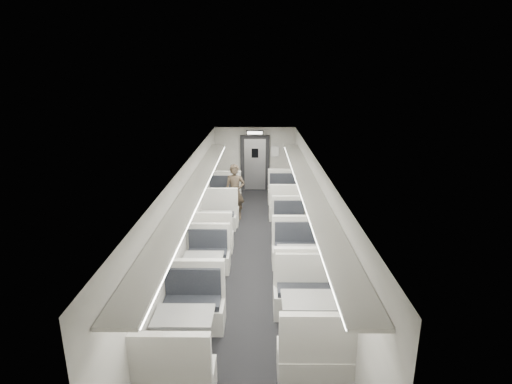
{
  "coord_description": "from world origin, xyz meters",
  "views": [
    {
      "loc": [
        0.16,
        -8.85,
        4.35
      ],
      "look_at": [
        0.08,
        1.5,
        1.24
      ],
      "focal_mm": 28.0,
      "sensor_mm": 36.0,
      "label": 1
    }
  ],
  "objects_px": {
    "booth_left_b": "(216,226)",
    "vestibule_door": "(255,163)",
    "passenger": "(235,192)",
    "exit_sign": "(255,133)",
    "booth_left_a": "(222,203)",
    "booth_left_d": "(185,336)",
    "booth_right_b": "(291,231)",
    "booth_right_a": "(285,199)",
    "booth_right_d": "(309,320)",
    "booth_right_c": "(298,266)",
    "booth_left_c": "(204,271)"
  },
  "relations": [
    {
      "from": "booth_right_a",
      "to": "booth_left_c",
      "type": "bearing_deg",
      "value": -112.22
    },
    {
      "from": "passenger",
      "to": "exit_sign",
      "type": "relative_size",
      "value": 2.75
    },
    {
      "from": "booth_left_a",
      "to": "booth_right_a",
      "type": "xyz_separation_m",
      "value": [
        2.0,
        0.49,
        -0.01
      ]
    },
    {
      "from": "booth_left_b",
      "to": "exit_sign",
      "type": "xyz_separation_m",
      "value": [
        1.0,
        4.22,
        1.92
      ]
    },
    {
      "from": "booth_right_a",
      "to": "booth_right_d",
      "type": "height_order",
      "value": "booth_right_d"
    },
    {
      "from": "booth_right_c",
      "to": "booth_left_a",
      "type": "bearing_deg",
      "value": 115.48
    },
    {
      "from": "booth_left_b",
      "to": "booth_right_b",
      "type": "bearing_deg",
      "value": -9.61
    },
    {
      "from": "booth_left_a",
      "to": "passenger",
      "type": "distance_m",
      "value": 0.68
    },
    {
      "from": "exit_sign",
      "to": "booth_left_c",
      "type": "bearing_deg",
      "value": -98.39
    },
    {
      "from": "booth_right_b",
      "to": "booth_left_b",
      "type": "bearing_deg",
      "value": 170.39
    },
    {
      "from": "booth_right_d",
      "to": "booth_left_d",
      "type": "bearing_deg",
      "value": -167.97
    },
    {
      "from": "booth_right_b",
      "to": "booth_right_c",
      "type": "distance_m",
      "value": 2.02
    },
    {
      "from": "exit_sign",
      "to": "booth_left_d",
      "type": "bearing_deg",
      "value": -96.35
    },
    {
      "from": "booth_right_b",
      "to": "exit_sign",
      "type": "bearing_deg",
      "value": 102.38
    },
    {
      "from": "booth_right_b",
      "to": "booth_right_c",
      "type": "relative_size",
      "value": 0.9
    },
    {
      "from": "booth_right_a",
      "to": "vestibule_door",
      "type": "height_order",
      "value": "vestibule_door"
    },
    {
      "from": "booth_left_b",
      "to": "vestibule_door",
      "type": "height_order",
      "value": "vestibule_door"
    },
    {
      "from": "booth_left_b",
      "to": "vestibule_door",
      "type": "bearing_deg",
      "value": 78.0
    },
    {
      "from": "booth_left_b",
      "to": "booth_right_b",
      "type": "xyz_separation_m",
      "value": [
        2.0,
        -0.34,
        -0.01
      ]
    },
    {
      "from": "booth_left_c",
      "to": "booth_right_a",
      "type": "bearing_deg",
      "value": 67.78
    },
    {
      "from": "booth_right_b",
      "to": "exit_sign",
      "type": "height_order",
      "value": "exit_sign"
    },
    {
      "from": "booth_left_a",
      "to": "exit_sign",
      "type": "relative_size",
      "value": 3.58
    },
    {
      "from": "passenger",
      "to": "exit_sign",
      "type": "distance_m",
      "value": 3.07
    },
    {
      "from": "booth_left_d",
      "to": "booth_right_c",
      "type": "relative_size",
      "value": 1.04
    },
    {
      "from": "booth_left_b",
      "to": "passenger",
      "type": "relative_size",
      "value": 1.18
    },
    {
      "from": "booth_right_c",
      "to": "vestibule_door",
      "type": "xyz_separation_m",
      "value": [
        -1.0,
        7.06,
        0.65
      ]
    },
    {
      "from": "booth_left_a",
      "to": "booth_left_d",
      "type": "distance_m",
      "value": 6.6
    },
    {
      "from": "booth_left_a",
      "to": "booth_left_c",
      "type": "height_order",
      "value": "booth_left_a"
    },
    {
      "from": "booth_left_b",
      "to": "booth_right_a",
      "type": "relative_size",
      "value": 0.94
    },
    {
      "from": "booth_right_b",
      "to": "booth_right_d",
      "type": "distance_m",
      "value": 4.0
    },
    {
      "from": "booth_left_d",
      "to": "booth_right_b",
      "type": "xyz_separation_m",
      "value": [
        2.0,
        4.43,
        -0.05
      ]
    },
    {
      "from": "exit_sign",
      "to": "booth_right_d",
      "type": "bearing_deg",
      "value": -83.33
    },
    {
      "from": "booth_left_c",
      "to": "booth_right_b",
      "type": "relative_size",
      "value": 1.03
    },
    {
      "from": "vestibule_door",
      "to": "exit_sign",
      "type": "xyz_separation_m",
      "value": [
        0.0,
        -0.49,
        1.24
      ]
    },
    {
      "from": "booth_right_c",
      "to": "vestibule_door",
      "type": "relative_size",
      "value": 1.03
    },
    {
      "from": "booth_left_a",
      "to": "vestibule_door",
      "type": "height_order",
      "value": "vestibule_door"
    },
    {
      "from": "booth_right_b",
      "to": "passenger",
      "type": "distance_m",
      "value": 2.52
    },
    {
      "from": "vestibule_door",
      "to": "booth_right_d",
      "type": "bearing_deg",
      "value": -83.69
    },
    {
      "from": "booth_right_d",
      "to": "vestibule_door",
      "type": "height_order",
      "value": "vestibule_door"
    },
    {
      "from": "booth_left_b",
      "to": "booth_right_d",
      "type": "xyz_separation_m",
      "value": [
        2.0,
        -4.34,
        0.05
      ]
    },
    {
      "from": "vestibule_door",
      "to": "booth_right_b",
      "type": "bearing_deg",
      "value": -78.78
    },
    {
      "from": "booth_right_a",
      "to": "exit_sign",
      "type": "height_order",
      "value": "exit_sign"
    },
    {
      "from": "booth_right_d",
      "to": "passenger",
      "type": "height_order",
      "value": "passenger"
    },
    {
      "from": "booth_left_d",
      "to": "booth_left_b",
      "type": "bearing_deg",
      "value": 90.0
    },
    {
      "from": "booth_left_c",
      "to": "booth_right_b",
      "type": "xyz_separation_m",
      "value": [
        2.0,
        2.23,
        -0.01
      ]
    },
    {
      "from": "passenger",
      "to": "vestibule_door",
      "type": "relative_size",
      "value": 0.81
    },
    {
      "from": "booth_left_a",
      "to": "booth_right_d",
      "type": "xyz_separation_m",
      "value": [
        2.0,
        -6.18,
        0.01
      ]
    },
    {
      "from": "booth_left_d",
      "to": "vestibule_door",
      "type": "height_order",
      "value": "vestibule_door"
    },
    {
      "from": "booth_right_a",
      "to": "booth_right_d",
      "type": "bearing_deg",
      "value": -90.0
    },
    {
      "from": "booth_left_a",
      "to": "booth_right_d",
      "type": "distance_m",
      "value": 6.49
    }
  ]
}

